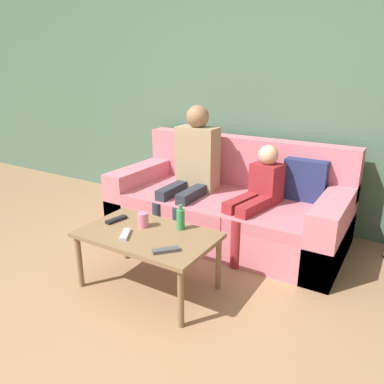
% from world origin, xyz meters
% --- Properties ---
extents(ground_plane, '(22.00, 22.00, 0.00)m').
position_xyz_m(ground_plane, '(0.00, 0.00, 0.00)').
color(ground_plane, '#997251').
extents(wall_back, '(12.00, 0.06, 2.60)m').
position_xyz_m(wall_back, '(0.00, 2.37, 1.30)').
color(wall_back, '#4C6B56').
rests_on(wall_back, ground_plane).
extents(couch, '(2.10, 0.98, 0.87)m').
position_xyz_m(couch, '(-0.01, 1.80, 0.28)').
color(couch, '#D1707F').
rests_on(couch, ground_plane).
extents(coffee_table, '(0.94, 0.57, 0.43)m').
position_xyz_m(coffee_table, '(-0.10, 0.70, 0.38)').
color(coffee_table, brown).
rests_on(coffee_table, ground_plane).
extents(person_adult, '(0.38, 0.67, 1.19)m').
position_xyz_m(person_adult, '(-0.35, 1.71, 0.67)').
color(person_adult, '#282D38').
rests_on(person_adult, ground_plane).
extents(person_child, '(0.35, 0.69, 0.90)m').
position_xyz_m(person_child, '(0.31, 1.65, 0.51)').
color(person_child, maroon).
rests_on(person_child, ground_plane).
extents(cup_near, '(0.08, 0.08, 0.11)m').
position_xyz_m(cup_near, '(-0.19, 0.77, 0.48)').
color(cup_near, pink).
rests_on(cup_near, coffee_table).
extents(tv_remote_0, '(0.13, 0.17, 0.02)m').
position_xyz_m(tv_remote_0, '(-0.20, 0.58, 0.44)').
color(tv_remote_0, '#B7B7BC').
rests_on(tv_remote_0, coffee_table).
extents(tv_remote_1, '(0.15, 0.16, 0.02)m').
position_xyz_m(tv_remote_1, '(0.16, 0.54, 0.44)').
color(tv_remote_1, '#47474C').
rests_on(tv_remote_1, coffee_table).
extents(tv_remote_2, '(0.08, 0.18, 0.02)m').
position_xyz_m(tv_remote_2, '(-0.43, 0.75, 0.44)').
color(tv_remote_2, black).
rests_on(tv_remote_2, coffee_table).
extents(bottle, '(0.06, 0.06, 0.18)m').
position_xyz_m(bottle, '(0.06, 0.87, 0.50)').
color(bottle, '#33844C').
rests_on(bottle, coffee_table).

